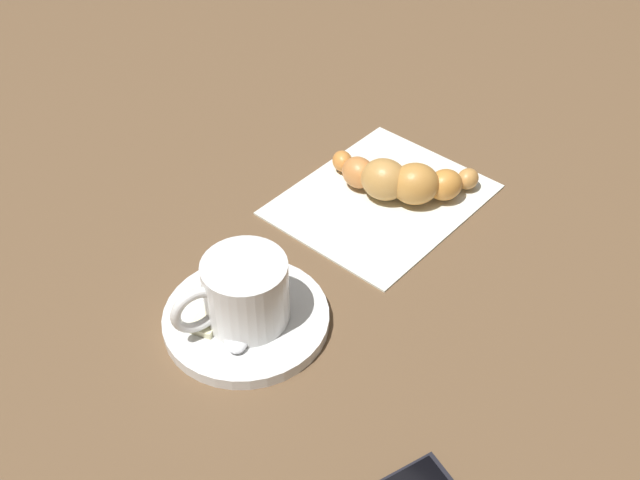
{
  "coord_description": "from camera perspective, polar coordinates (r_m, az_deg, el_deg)",
  "views": [
    {
      "loc": [
        0.39,
        0.31,
        0.46
      ],
      "look_at": [
        0.0,
        0.0,
        0.02
      ],
      "focal_mm": 42.96,
      "sensor_mm": 36.0,
      "label": 1
    }
  ],
  "objects": [
    {
      "name": "ground_plane",
      "position": [
        0.68,
        0.06,
        -0.93
      ],
      "size": [
        1.8,
        1.8,
        0.0
      ],
      "primitive_type": "plane",
      "color": "brown"
    },
    {
      "name": "saucer",
      "position": [
        0.62,
        -5.51,
        -5.86
      ],
      "size": [
        0.13,
        0.13,
        0.01
      ],
      "primitive_type": "cylinder",
      "color": "white",
      "rests_on": "ground"
    },
    {
      "name": "espresso_cup",
      "position": [
        0.6,
        -5.71,
        -3.88
      ],
      "size": [
        0.09,
        0.07,
        0.06
      ],
      "color": "white",
      "rests_on": "saucer"
    },
    {
      "name": "teaspoon",
      "position": [
        0.61,
        -6.24,
        -5.52
      ],
      "size": [
        0.1,
        0.1,
        0.01
      ],
      "color": "silver",
      "rests_on": "saucer"
    },
    {
      "name": "sugar_packet",
      "position": [
        0.62,
        -7.61,
        -4.82
      ],
      "size": [
        0.07,
        0.04,
        0.01
      ],
      "primitive_type": "cube",
      "rotation": [
        0.0,
        0.0,
        6.59
      ],
      "color": "beige",
      "rests_on": "saucer"
    },
    {
      "name": "napkin",
      "position": [
        0.74,
        4.62,
        3.08
      ],
      "size": [
        0.2,
        0.16,
        0.0
      ],
      "primitive_type": "cube",
      "rotation": [
        0.0,
        0.0,
        -0.05
      ],
      "color": "silver",
      "rests_on": "ground"
    },
    {
      "name": "croissant",
      "position": [
        0.73,
        6.01,
        4.48
      ],
      "size": [
        0.1,
        0.14,
        0.04
      ],
      "color": "orange",
      "rests_on": "napkin"
    }
  ]
}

